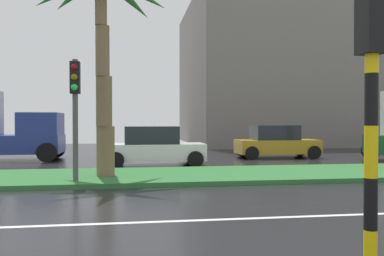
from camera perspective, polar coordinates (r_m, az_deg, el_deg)
name	(u,v)px	position (r m, az deg, el deg)	size (l,w,h in m)	color
palm_tree_centre_left	(101,7)	(13.90, -12.72, 16.26)	(4.39, 4.48, 7.05)	brown
traffic_signal_median_right	(75,97)	(12.68, -16.12, 4.19)	(0.28, 0.43, 3.65)	#4C4C47
traffic_signal_foreground	(371,67)	(5.38, 23.84, 7.91)	(0.28, 0.43, 3.78)	yellow
car_in_traffic_second	(154,147)	(17.78, -5.38, -2.64)	(4.30, 2.02, 1.72)	white
car_in_traffic_third	(276,142)	(21.89, 11.78, -1.97)	(4.30, 2.02, 1.72)	#B28C1E
building_far_right	(280,75)	(37.35, 12.23, 7.28)	(16.23, 15.63, 12.11)	slate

